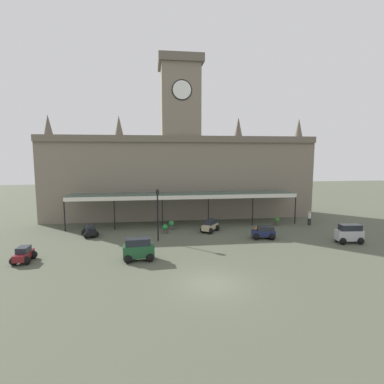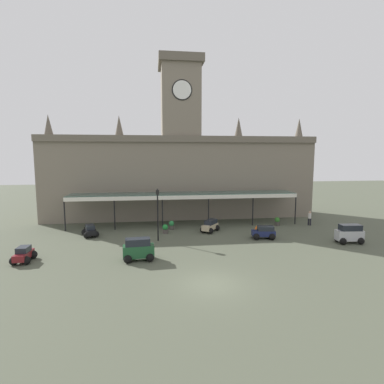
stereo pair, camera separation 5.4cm
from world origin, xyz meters
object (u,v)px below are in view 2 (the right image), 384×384
at_px(pedestrian_near_entrance, 310,218).
at_px(traffic_cone, 256,228).
at_px(car_black_sedan, 90,231).
at_px(car_beige_estate, 210,226).
at_px(car_silver_van, 349,235).
at_px(victorian_lamppost, 158,209).
at_px(car_navy_estate, 264,233).
at_px(planter_forecourt_centre, 277,221).
at_px(planter_by_canopy, 171,225).
at_px(car_green_van, 138,250).
at_px(planter_near_kerb, 165,229).
at_px(car_maroon_sedan, 24,255).

bearing_deg(pedestrian_near_entrance, traffic_cone, -167.34).
bearing_deg(car_black_sedan, car_beige_estate, 1.26).
relative_size(car_beige_estate, car_black_sedan, 1.08).
bearing_deg(car_silver_van, victorian_lamppost, 170.27).
distance_m(car_navy_estate, car_black_sedan, 17.49).
distance_m(victorian_lamppost, planter_forecourt_centre, 15.00).
bearing_deg(victorian_lamppost, planter_by_canopy, 70.24).
height_order(car_green_van, car_silver_van, same).
relative_size(victorian_lamppost, planter_near_kerb, 5.28).
distance_m(car_beige_estate, traffic_cone, 5.11).
relative_size(car_silver_van, planter_near_kerb, 2.57).
bearing_deg(planter_near_kerb, car_maroon_sedan, -147.63).
bearing_deg(car_black_sedan, victorian_lamppost, -20.22).
height_order(car_beige_estate, pedestrian_near_entrance, pedestrian_near_entrance).
relative_size(car_beige_estate, traffic_cone, 4.21).
relative_size(car_green_van, pedestrian_near_entrance, 1.48).
relative_size(car_navy_estate, planter_by_canopy, 2.46).
height_order(car_black_sedan, planter_forecourt_centre, car_black_sedan).
xyz_separation_m(car_black_sedan, planter_by_canopy, (8.39, 1.81, -0.01)).
distance_m(car_green_van, planter_by_canopy, 10.09).
xyz_separation_m(traffic_cone, planter_by_canopy, (-9.18, 1.72, 0.20)).
height_order(car_beige_estate, car_black_sedan, car_beige_estate).
xyz_separation_m(car_green_van, traffic_cone, (12.36, 7.85, -0.52)).
relative_size(traffic_cone, planter_by_canopy, 0.60).
height_order(car_maroon_sedan, traffic_cone, car_maroon_sedan).
distance_m(car_beige_estate, car_green_van, 10.83).
distance_m(pedestrian_near_entrance, planter_forecourt_centre, 3.83).
bearing_deg(victorian_lamppost, planter_near_kerb, 73.63).
height_order(planter_forecourt_centre, planter_near_kerb, same).
distance_m(pedestrian_near_entrance, planter_near_kerb, 17.06).
bearing_deg(pedestrian_near_entrance, planter_near_kerb, -175.01).
xyz_separation_m(car_silver_van, traffic_cone, (-7.06, 5.66, -0.52)).
bearing_deg(car_navy_estate, traffic_cone, 83.50).
relative_size(car_beige_estate, car_silver_van, 0.98).
distance_m(car_green_van, planter_forecourt_centre, 18.51).
bearing_deg(pedestrian_near_entrance, planter_by_canopy, 179.53).
bearing_deg(car_beige_estate, car_silver_van, -25.66).
relative_size(car_beige_estate, pedestrian_near_entrance, 1.45).
relative_size(car_black_sedan, planter_near_kerb, 2.32).
xyz_separation_m(victorian_lamppost, planter_near_kerb, (0.80, 2.71, -2.65)).
relative_size(pedestrian_near_entrance, traffic_cone, 2.91).
relative_size(car_black_sedan, pedestrian_near_entrance, 1.33).
bearing_deg(victorian_lamppost, car_maroon_sedan, -157.10).
bearing_deg(car_silver_van, car_black_sedan, 167.26).
distance_m(car_black_sedan, traffic_cone, 17.57).
bearing_deg(car_maroon_sedan, car_green_van, -5.42).
relative_size(car_green_van, victorian_lamppost, 0.49).
height_order(car_maroon_sedan, planter_forecourt_centre, car_maroon_sedan).
distance_m(car_green_van, car_maroon_sedan, 8.85).
bearing_deg(planter_near_kerb, planter_by_canopy, 64.87).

